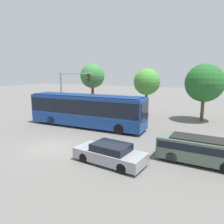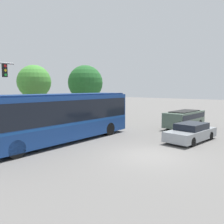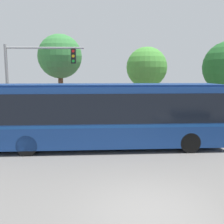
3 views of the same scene
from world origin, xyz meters
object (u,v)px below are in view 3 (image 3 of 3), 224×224
Objects in this scene: city_bus at (103,112)px; traffic_light_pole at (29,74)px; street_tree_centre at (147,68)px; street_tree_left at (60,57)px.

traffic_light_pole is (-4.62, 3.32, 1.91)m from city_bus.
traffic_light_pole reaches higher than city_bus.
street_tree_centre reaches higher than city_bus.
street_tree_left is 7.19m from street_tree_centre.
street_tree_left reaches higher than city_bus.
street_tree_centre is at bearing 18.08° from street_tree_left.
street_tree_centre is at bearing 32.21° from traffic_light_pole.
city_bus is 6.00m from traffic_light_pole.
street_tree_centre is (3.67, 8.55, 2.45)m from city_bus.
city_bus is 2.06× the size of street_tree_centre.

